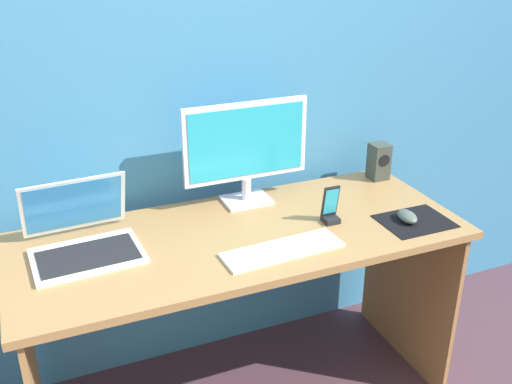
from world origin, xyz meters
The scene contains 9 objects.
wall_back centered at (0.00, 0.40, 1.25)m, with size 6.00×0.04×2.50m, color teal.
desk centered at (0.00, 0.00, 0.60)m, with size 1.57×0.64×0.75m.
monitor centered at (0.11, 0.23, 0.97)m, with size 0.49×0.14×0.40m.
speaker_right centered at (0.71, 0.23, 0.83)m, with size 0.07×0.08×0.15m.
laptop centered at (-0.52, 0.08, 0.80)m, with size 0.36×0.34×0.23m.
keyboard_external centered at (0.08, -0.17, 0.76)m, with size 0.41×0.13×0.01m, color white.
mousepad centered at (0.61, -0.16, 0.75)m, with size 0.25×0.20×0.00m, color black.
mouse centered at (0.58, -0.15, 0.77)m, with size 0.06×0.10×0.04m, color #4C584F.
phone_in_dock centered at (0.33, -0.04, 0.80)m, with size 0.06×0.05×0.14m.
Camera 1 is at (-0.65, -1.69, 1.74)m, focal length 41.42 mm.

